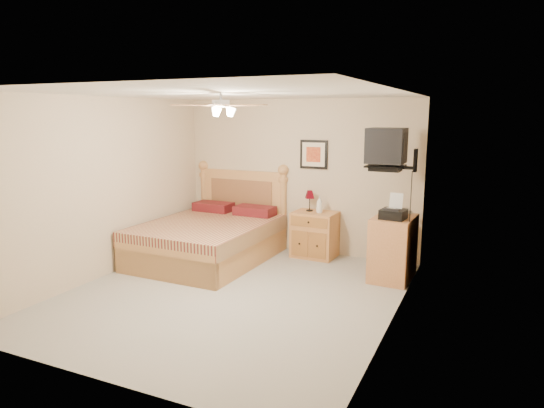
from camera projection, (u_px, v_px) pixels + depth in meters
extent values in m
plane|color=gray|center=(233.00, 294.00, 6.17)|extent=(4.50, 4.50, 0.00)
cube|color=white|center=(229.00, 93.00, 5.71)|extent=(4.00, 4.50, 0.04)
cube|color=#C6B192|center=(298.00, 176.00, 7.95)|extent=(4.00, 0.04, 2.50)
cube|color=#C6B192|center=(95.00, 241.00, 3.93)|extent=(4.00, 0.04, 2.50)
cube|color=#C6B192|center=(106.00, 187.00, 6.76)|extent=(0.04, 4.50, 2.50)
cube|color=#C6B192|center=(396.00, 211.00, 5.12)|extent=(0.04, 4.50, 2.50)
cube|color=#C48546|center=(315.00, 234.00, 7.74)|extent=(0.69, 0.53, 0.73)
imported|color=white|center=(319.00, 205.00, 7.60)|extent=(0.12, 0.12, 0.26)
cube|color=black|center=(314.00, 154.00, 7.76)|extent=(0.46, 0.04, 0.46)
cube|color=#AA693B|center=(393.00, 248.00, 6.67)|extent=(0.56, 0.78, 0.88)
imported|color=#AEA58E|center=(396.00, 212.00, 6.86)|extent=(0.28, 0.32, 0.03)
imported|color=gray|center=(396.00, 210.00, 6.88)|extent=(0.28, 0.32, 0.02)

